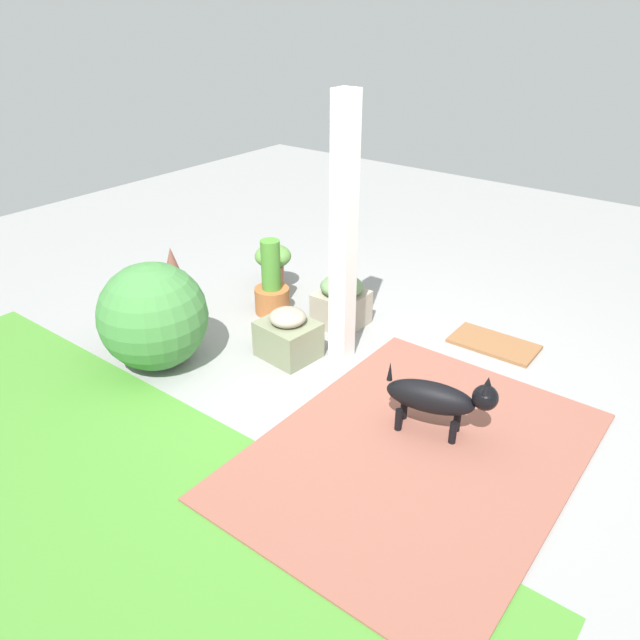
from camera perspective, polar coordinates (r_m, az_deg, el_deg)
ground_plane at (r=4.69m, az=3.49°, el=-5.73°), size 12.00×12.00×0.00m
brick_path at (r=4.04m, az=9.00°, el=-12.28°), size 1.80×2.40×0.02m
lawn_patch at (r=3.88m, az=-26.64°, el=-17.82°), size 5.20×2.80×0.01m
porch_pillar at (r=4.55m, az=2.22°, el=7.85°), size 0.15×0.15×2.07m
stone_planter_nearest at (r=5.37m, az=2.01°, el=1.72°), size 0.41×0.41×0.46m
stone_planter_near at (r=4.91m, az=-3.00°, el=-1.45°), size 0.48×0.43×0.42m
round_shrub at (r=4.86m, az=-15.33°, el=0.34°), size 0.85×0.85×0.85m
terracotta_pot_broad at (r=6.02m, az=-4.40°, el=5.41°), size 0.36×0.36×0.46m
terracotta_pot_tall at (r=5.59m, az=-4.54°, el=3.07°), size 0.32×0.32×0.70m
terracotta_pot_spiky at (r=5.65m, az=-13.46°, el=3.33°), size 0.28×0.28×0.66m
dog at (r=4.07m, az=10.98°, el=-7.19°), size 0.73×0.35×0.50m
doormat at (r=5.34m, az=15.94°, el=-2.16°), size 0.71×0.39×0.03m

